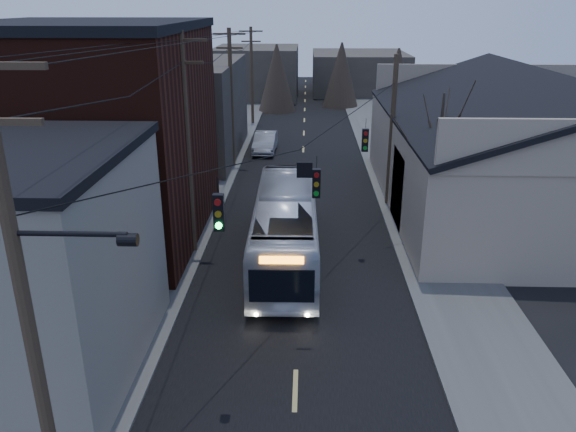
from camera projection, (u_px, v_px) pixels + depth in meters
road_surface at (302, 178)px, 37.61m from camera, size 9.00×110.00×0.02m
sidewalk_left at (206, 177)px, 37.80m from camera, size 4.00×110.00×0.12m
sidewalk_right at (400, 179)px, 37.39m from camera, size 4.00×110.00×0.12m
building_clapboard at (1, 268)px, 17.04m from camera, size 8.00×8.00×7.00m
building_brick at (92, 138)px, 26.81m from camera, size 10.00×12.00×10.00m
building_left_far at (178, 110)px, 42.27m from camera, size 9.00×14.00×7.00m
warehouse at (533, 161)px, 31.57m from camera, size 16.16×20.60×7.73m
building_far_left at (257, 72)px, 69.43m from camera, size 10.00×12.00×6.00m
building_far_right at (359, 72)px, 73.86m from camera, size 12.00×14.00×5.00m
bare_tree at (437, 169)px, 26.79m from camera, size 0.40×0.40×7.20m
utility_lines at (245, 122)px, 30.48m from camera, size 11.24×45.28×10.50m
bus at (285, 227)px, 25.17m from camera, size 2.87×11.57×3.21m
parked_car at (265, 142)px, 44.08m from camera, size 1.76×4.76×1.56m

